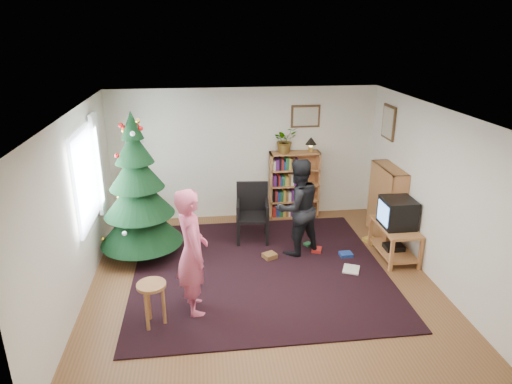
{
  "coord_description": "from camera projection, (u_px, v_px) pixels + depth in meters",
  "views": [
    {
      "loc": [
        -0.81,
        -5.83,
        3.57
      ],
      "look_at": [
        0.01,
        0.81,
        1.1
      ],
      "focal_mm": 32.0,
      "sensor_mm": 36.0,
      "label": 1
    }
  ],
  "objects": [
    {
      "name": "picture_back",
      "position": [
        306.0,
        116.0,
        8.51
      ],
      "size": [
        0.55,
        0.03,
        0.42
      ],
      "color": "#4C3319",
      "rests_on": "wall_back"
    },
    {
      "name": "bookshelf_back",
      "position": [
        294.0,
        184.0,
        8.81
      ],
      "size": [
        0.95,
        0.3,
        1.3
      ],
      "color": "#BC7543",
      "rests_on": "floor"
    },
    {
      "name": "christmas_tree",
      "position": [
        139.0,
        199.0,
        7.14
      ],
      "size": [
        1.31,
        1.31,
        2.38
      ],
      "rotation": [
        0.0,
        0.0,
        -0.42
      ],
      "color": "#3F2816",
      "rests_on": "rug"
    },
    {
      "name": "person_standing",
      "position": [
        192.0,
        252.0,
        5.77
      ],
      "size": [
        0.53,
        0.69,
        1.71
      ],
      "primitive_type": "imported",
      "rotation": [
        0.0,
        0.0,
        1.77
      ],
      "color": "#D25473",
      "rests_on": "rug"
    },
    {
      "name": "wall_right",
      "position": [
        433.0,
        194.0,
        6.61
      ],
      "size": [
        0.02,
        5.0,
        2.5
      ],
      "primitive_type": "cube",
      "color": "silver",
      "rests_on": "floor"
    },
    {
      "name": "wall_left",
      "position": [
        76.0,
        211.0,
        6.03
      ],
      "size": [
        0.02,
        5.0,
        2.5
      ],
      "primitive_type": "cube",
      "color": "silver",
      "rests_on": "floor"
    },
    {
      "name": "crt_tv",
      "position": [
        398.0,
        213.0,
        7.18
      ],
      "size": [
        0.49,
        0.52,
        0.46
      ],
      "color": "black",
      "rests_on": "tv_stand"
    },
    {
      "name": "tv_stand",
      "position": [
        395.0,
        238.0,
        7.33
      ],
      "size": [
        0.53,
        0.95,
        0.55
      ],
      "color": "#BC7543",
      "rests_on": "floor"
    },
    {
      "name": "floor",
      "position": [
        262.0,
        280.0,
        6.75
      ],
      "size": [
        5.0,
        5.0,
        0.0
      ],
      "primitive_type": "plane",
      "color": "brown",
      "rests_on": "ground"
    },
    {
      "name": "rug",
      "position": [
        259.0,
        270.0,
        7.03
      ],
      "size": [
        3.8,
        3.6,
        0.02
      ],
      "primitive_type": "cube",
      "color": "black",
      "rests_on": "floor"
    },
    {
      "name": "floor_clutter",
      "position": [
        327.0,
        252.0,
        7.51
      ],
      "size": [
        2.04,
        1.12,
        0.08
      ],
      "color": "#A51E19",
      "rests_on": "rug"
    },
    {
      "name": "potted_plant",
      "position": [
        285.0,
        140.0,
        8.48
      ],
      "size": [
        0.55,
        0.52,
        0.48
      ],
      "primitive_type": "imported",
      "rotation": [
        0.0,
        0.0,
        0.43
      ],
      "color": "gray",
      "rests_on": "bookshelf_back"
    },
    {
      "name": "bookshelf_right",
      "position": [
        386.0,
        202.0,
        7.9
      ],
      "size": [
        0.3,
        0.95,
        1.3
      ],
      "rotation": [
        0.0,
        0.0,
        1.57
      ],
      "color": "#BC7543",
      "rests_on": "floor"
    },
    {
      "name": "wall_front",
      "position": [
        301.0,
        306.0,
        3.99
      ],
      "size": [
        5.0,
        0.02,
        2.5
      ],
      "primitive_type": "cube",
      "color": "silver",
      "rests_on": "floor"
    },
    {
      "name": "window_pane",
      "position": [
        86.0,
        178.0,
        6.51
      ],
      "size": [
        0.04,
        1.2,
        1.4
      ],
      "primitive_type": "cube",
      "color": "silver",
      "rests_on": "wall_left"
    },
    {
      "name": "armchair",
      "position": [
        252.0,
        209.0,
        7.93
      ],
      "size": [
        0.6,
        0.6,
        1.0
      ],
      "rotation": [
        0.0,
        0.0,
        -0.1
      ],
      "color": "black",
      "rests_on": "rug"
    },
    {
      "name": "person_by_chair",
      "position": [
        298.0,
        208.0,
        7.3
      ],
      "size": [
        0.95,
        0.84,
        1.61
      ],
      "primitive_type": "imported",
      "rotation": [
        0.0,
        0.0,
        3.49
      ],
      "color": "black",
      "rests_on": "rug"
    },
    {
      "name": "ceiling",
      "position": [
        263.0,
        112.0,
        5.89
      ],
      "size": [
        5.0,
        5.0,
        0.0
      ],
      "primitive_type": "plane",
      "rotation": [
        3.14,
        0.0,
        0.0
      ],
      "color": "white",
      "rests_on": "wall_back"
    },
    {
      "name": "picture_right",
      "position": [
        389.0,
        122.0,
        7.99
      ],
      "size": [
        0.03,
        0.5,
        0.6
      ],
      "color": "#4C3319",
      "rests_on": "wall_right"
    },
    {
      "name": "stool",
      "position": [
        152.0,
        293.0,
        5.59
      ],
      "size": [
        0.36,
        0.36,
        0.6
      ],
      "color": "#BC7543",
      "rests_on": "floor"
    },
    {
      "name": "wall_back",
      "position": [
        245.0,
        154.0,
        8.65
      ],
      "size": [
        5.0,
        0.02,
        2.5
      ],
      "primitive_type": "cube",
      "color": "silver",
      "rests_on": "floor"
    },
    {
      "name": "table_lamp",
      "position": [
        311.0,
        142.0,
        8.56
      ],
      "size": [
        0.21,
        0.21,
        0.28
      ],
      "color": "#A57F33",
      "rests_on": "bookshelf_back"
    },
    {
      "name": "curtain",
      "position": [
        98.0,
        164.0,
        7.16
      ],
      "size": [
        0.06,
        0.35,
        1.6
      ],
      "primitive_type": "cube",
      "color": "white",
      "rests_on": "wall_left"
    }
  ]
}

